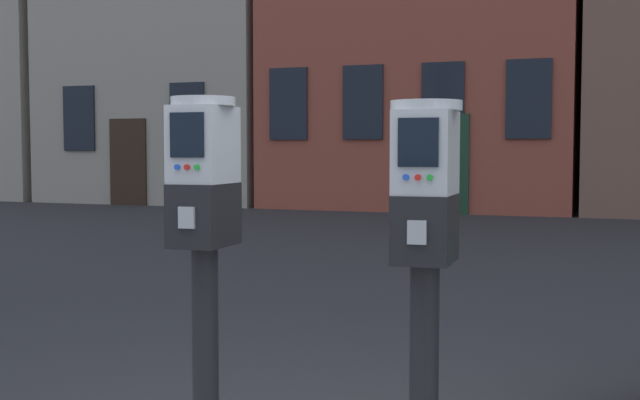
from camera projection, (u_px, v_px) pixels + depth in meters
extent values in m
cylinder|color=black|center=(206.00, 379.00, 2.76)|extent=(0.09, 0.09, 0.91)
cube|color=black|center=(204.00, 215.00, 2.73)|extent=(0.18, 0.25, 0.21)
cube|color=#A5A8AD|center=(187.00, 218.00, 2.61)|extent=(0.06, 0.01, 0.07)
cube|color=#B7BABF|center=(204.00, 145.00, 2.71)|extent=(0.18, 0.23, 0.26)
cube|color=black|center=(187.00, 135.00, 2.60)|extent=(0.12, 0.01, 0.14)
cylinder|color=blue|center=(177.00, 167.00, 2.62)|extent=(0.02, 0.01, 0.02)
cylinder|color=red|center=(187.00, 167.00, 2.60)|extent=(0.02, 0.01, 0.02)
cylinder|color=green|center=(197.00, 167.00, 2.59)|extent=(0.02, 0.01, 0.02)
cylinder|color=#B7BABF|center=(203.00, 101.00, 2.70)|extent=(0.22, 0.22, 0.03)
cube|color=black|center=(425.00, 228.00, 2.47)|extent=(0.18, 0.25, 0.21)
cube|color=#A5A8AD|center=(417.00, 232.00, 2.35)|extent=(0.06, 0.01, 0.07)
cube|color=#B7BABF|center=(426.00, 153.00, 2.45)|extent=(0.18, 0.23, 0.25)
cube|color=black|center=(418.00, 142.00, 2.34)|extent=(0.12, 0.01, 0.14)
cylinder|color=blue|center=(406.00, 177.00, 2.35)|extent=(0.02, 0.01, 0.02)
cylinder|color=red|center=(418.00, 177.00, 2.34)|extent=(0.02, 0.01, 0.02)
cylinder|color=green|center=(430.00, 178.00, 2.33)|extent=(0.02, 0.01, 0.02)
cylinder|color=#B7BABF|center=(426.00, 106.00, 2.44)|extent=(0.22, 0.22, 0.03)
cube|color=black|center=(79.00, 118.00, 20.09)|extent=(0.90, 0.06, 1.60)
cube|color=black|center=(187.00, 117.00, 19.03)|extent=(0.90, 0.06, 1.60)
cube|color=black|center=(128.00, 162.00, 19.67)|extent=(1.00, 0.07, 2.10)
cube|color=black|center=(288.00, 104.00, 18.12)|extent=(0.90, 0.06, 1.60)
cube|color=black|center=(363.00, 102.00, 17.51)|extent=(0.90, 0.06, 1.60)
cube|color=black|center=(443.00, 101.00, 16.91)|extent=(0.90, 0.06, 1.60)
cube|color=black|center=(529.00, 99.00, 16.30)|extent=(0.90, 0.06, 1.60)
cube|color=#193823|center=(445.00, 164.00, 16.97)|extent=(1.00, 0.07, 2.10)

